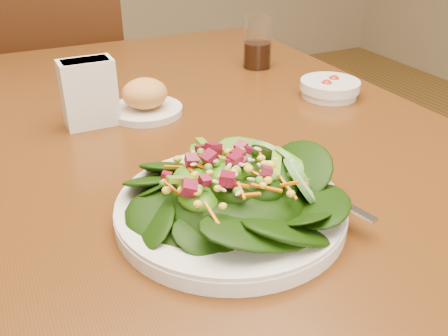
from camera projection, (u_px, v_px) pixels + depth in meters
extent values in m
cube|color=#4C2B11|center=(207.00, 140.00, 0.94)|extent=(0.90, 1.40, 0.04)
cylinder|color=#36180C|center=(1.00, 194.00, 1.48)|extent=(0.07, 0.07, 0.71)
cylinder|color=#36180C|center=(236.00, 144.00, 1.77)|extent=(0.07, 0.07, 0.71)
cube|color=#36180C|center=(69.00, 108.00, 1.89)|extent=(0.44, 0.44, 0.04)
cylinder|color=#36180C|center=(114.00, 135.00, 2.20)|extent=(0.04, 0.04, 0.40)
cylinder|color=#36180C|center=(29.00, 148.00, 2.09)|extent=(0.04, 0.04, 0.40)
cylinder|color=#36180C|center=(130.00, 172.00, 1.91)|extent=(0.04, 0.04, 0.40)
cylinder|color=#36180C|center=(33.00, 189.00, 1.80)|extent=(0.04, 0.04, 0.40)
cube|color=#36180C|center=(64.00, 58.00, 1.61)|extent=(0.39, 0.06, 0.45)
cylinder|color=white|center=(230.00, 211.00, 0.67)|extent=(0.31, 0.31, 0.02)
ellipsoid|color=black|center=(231.00, 190.00, 0.66)|extent=(0.21, 0.21, 0.05)
cube|color=silver|center=(325.00, 191.00, 0.69)|extent=(0.05, 0.18, 0.01)
cylinder|color=white|center=(146.00, 111.00, 0.99)|extent=(0.14, 0.14, 0.01)
ellipsoid|color=#CC7B37|center=(145.00, 93.00, 0.97)|extent=(0.09, 0.09, 0.06)
cylinder|color=white|center=(330.00, 88.00, 1.07)|extent=(0.13, 0.13, 0.04)
sphere|color=red|center=(334.00, 81.00, 1.08)|extent=(0.03, 0.03, 0.03)
sphere|color=red|center=(326.00, 86.00, 1.05)|extent=(0.03, 0.03, 0.03)
cylinder|color=silver|center=(258.00, 42.00, 1.23)|extent=(0.07, 0.07, 0.13)
cylinder|color=black|center=(257.00, 55.00, 1.25)|extent=(0.06, 0.06, 0.06)
cube|color=white|center=(89.00, 93.00, 0.92)|extent=(0.10, 0.05, 0.13)
cube|color=white|center=(88.00, 88.00, 0.91)|extent=(0.08, 0.04, 0.11)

